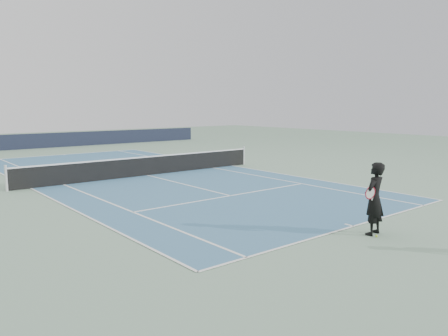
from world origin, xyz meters
TOP-DOWN VIEW (x-y plane):
  - ground at (0.00, 0.00)m, footprint 80.00×80.00m
  - court_surface at (0.00, 0.00)m, footprint 10.97×23.77m
  - tennis_net at (0.00, 0.00)m, footprint 12.90×0.10m
  - windscreen_far at (0.00, 17.88)m, footprint 30.00×0.25m
  - tennis_player at (-0.25, -12.65)m, footprint 0.85×0.63m
  - tennis_ball at (-0.40, -12.86)m, footprint 0.06×0.06m

SIDE VIEW (x-z plane):
  - ground at x=0.00m, z-range 0.00..0.00m
  - court_surface at x=0.00m, z-range 0.00..0.01m
  - tennis_ball at x=-0.40m, z-range 0.00..0.06m
  - tennis_net at x=0.00m, z-range -0.03..1.04m
  - windscreen_far at x=0.00m, z-range 0.00..1.20m
  - tennis_player at x=-0.25m, z-range 0.00..1.96m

